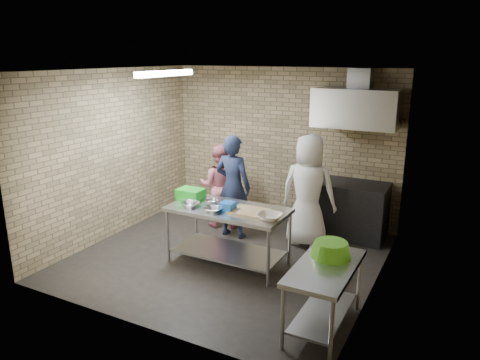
% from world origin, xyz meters
% --- Properties ---
extents(floor, '(4.20, 4.20, 0.00)m').
position_xyz_m(floor, '(0.00, 0.00, 0.00)').
color(floor, black).
rests_on(floor, ground).
extents(ceiling, '(4.20, 4.20, 0.00)m').
position_xyz_m(ceiling, '(0.00, 0.00, 2.70)').
color(ceiling, black).
rests_on(ceiling, ground).
extents(back_wall, '(4.20, 0.06, 2.70)m').
position_xyz_m(back_wall, '(0.00, 2.00, 1.35)').
color(back_wall, tan).
rests_on(back_wall, ground).
extents(front_wall, '(4.20, 0.06, 2.70)m').
position_xyz_m(front_wall, '(0.00, -2.00, 1.35)').
color(front_wall, tan).
rests_on(front_wall, ground).
extents(left_wall, '(0.06, 4.00, 2.70)m').
position_xyz_m(left_wall, '(-2.10, 0.00, 1.35)').
color(left_wall, tan).
rests_on(left_wall, ground).
extents(right_wall, '(0.06, 4.00, 2.70)m').
position_xyz_m(right_wall, '(2.10, 0.00, 1.35)').
color(right_wall, tan).
rests_on(right_wall, ground).
extents(prep_table, '(1.67, 0.84, 0.84)m').
position_xyz_m(prep_table, '(0.11, -0.17, 0.42)').
color(prep_table, silver).
rests_on(prep_table, floor).
extents(side_counter, '(0.60, 1.20, 0.75)m').
position_xyz_m(side_counter, '(1.80, -1.10, 0.38)').
color(side_counter, silver).
rests_on(side_counter, floor).
extents(stove, '(1.20, 0.70, 0.90)m').
position_xyz_m(stove, '(1.35, 1.65, 0.45)').
color(stove, black).
rests_on(stove, floor).
extents(range_hood, '(1.30, 0.60, 0.60)m').
position_xyz_m(range_hood, '(1.35, 1.70, 2.10)').
color(range_hood, silver).
rests_on(range_hood, back_wall).
extents(hood_duct, '(0.35, 0.30, 0.30)m').
position_xyz_m(hood_duct, '(1.35, 1.85, 2.55)').
color(hood_duct, '#A5A8AD').
rests_on(hood_duct, back_wall).
extents(wall_shelf, '(0.80, 0.20, 0.04)m').
position_xyz_m(wall_shelf, '(1.65, 1.89, 1.92)').
color(wall_shelf, '#3F2B19').
rests_on(wall_shelf, back_wall).
extents(fluorescent_fixture, '(0.10, 1.25, 0.08)m').
position_xyz_m(fluorescent_fixture, '(-1.00, 0.00, 2.64)').
color(fluorescent_fixture, white).
rests_on(fluorescent_fixture, ceiling).
extents(green_crate, '(0.37, 0.28, 0.15)m').
position_xyz_m(green_crate, '(-0.59, -0.05, 0.91)').
color(green_crate, green).
rests_on(green_crate, prep_table).
extents(blue_tub, '(0.19, 0.19, 0.12)m').
position_xyz_m(blue_tub, '(0.16, -0.27, 0.90)').
color(blue_tub, blue).
rests_on(blue_tub, prep_table).
extents(cutting_board, '(0.51, 0.39, 0.03)m').
position_xyz_m(cutting_board, '(0.46, -0.19, 0.85)').
color(cutting_board, tan).
rests_on(cutting_board, prep_table).
extents(mixing_bowl_a, '(0.28, 0.28, 0.06)m').
position_xyz_m(mixing_bowl_a, '(-0.39, -0.37, 0.87)').
color(mixing_bowl_a, silver).
rests_on(mixing_bowl_a, prep_table).
extents(mixing_bowl_b, '(0.21, 0.21, 0.06)m').
position_xyz_m(mixing_bowl_b, '(-0.19, -0.12, 0.87)').
color(mixing_bowl_b, '#BABBC1').
rests_on(mixing_bowl_b, prep_table).
extents(mixing_bowl_c, '(0.25, 0.25, 0.06)m').
position_xyz_m(mixing_bowl_c, '(0.01, -0.39, 0.87)').
color(mixing_bowl_c, '#AEB0B5').
rests_on(mixing_bowl_c, prep_table).
extents(ceramic_bowl, '(0.34, 0.34, 0.08)m').
position_xyz_m(ceramic_bowl, '(0.81, -0.32, 0.88)').
color(ceramic_bowl, beige).
rests_on(ceramic_bowl, prep_table).
extents(green_basin, '(0.46, 0.46, 0.17)m').
position_xyz_m(green_basin, '(1.78, -0.85, 0.83)').
color(green_basin, '#59C626').
rests_on(green_basin, side_counter).
extents(bottle_red, '(0.07, 0.07, 0.18)m').
position_xyz_m(bottle_red, '(1.40, 1.89, 2.03)').
color(bottle_red, '#B22619').
rests_on(bottle_red, wall_shelf).
extents(bottle_green, '(0.06, 0.06, 0.15)m').
position_xyz_m(bottle_green, '(1.80, 1.89, 2.02)').
color(bottle_green, green).
rests_on(bottle_green, wall_shelf).
extents(man_navy, '(0.62, 0.41, 1.69)m').
position_xyz_m(man_navy, '(-0.33, 0.77, 0.84)').
color(man_navy, '#161D37').
rests_on(man_navy, floor).
extents(woman_pink, '(0.85, 0.76, 1.45)m').
position_xyz_m(woman_pink, '(-0.76, 1.07, 0.72)').
color(woman_pink, '#D16E7D').
rests_on(woman_pink, floor).
extents(woman_white, '(0.89, 0.60, 1.76)m').
position_xyz_m(woman_white, '(0.86, 1.01, 0.88)').
color(woman_white, white).
rests_on(woman_white, floor).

